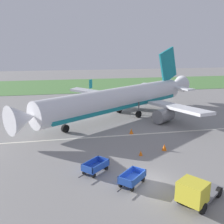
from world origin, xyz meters
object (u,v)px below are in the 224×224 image
(airplane, at_px, (123,99))
(service_truck_beside_carts, at_px, (195,192))
(baggage_cart_nearest, at_px, (132,178))
(baggage_cart_second_in_row, at_px, (95,166))
(traffic_cone_by_carts, at_px, (141,153))
(traffic_cone_near_plane, at_px, (164,147))
(traffic_cone_mid_apron, at_px, (131,131))

(airplane, distance_m, service_truck_beside_carts, 25.49)
(airplane, distance_m, baggage_cart_nearest, 22.18)
(baggage_cart_second_in_row, height_order, traffic_cone_by_carts, baggage_cart_second_in_row)
(traffic_cone_by_carts, bearing_deg, traffic_cone_near_plane, 15.44)
(traffic_cone_near_plane, xyz_separation_m, traffic_cone_by_carts, (-3.05, -0.84, -0.09))
(traffic_cone_near_plane, relative_size, traffic_cone_by_carts, 1.34)
(baggage_cart_nearest, distance_m, traffic_cone_by_carts, 6.29)
(traffic_cone_mid_apron, relative_size, traffic_cone_by_carts, 1.27)
(traffic_cone_mid_apron, distance_m, traffic_cone_by_carts, 7.21)
(baggage_cart_second_in_row, distance_m, service_truck_beside_carts, 9.30)
(traffic_cone_near_plane, bearing_deg, baggage_cart_second_in_row, -155.93)
(baggage_cart_second_in_row, relative_size, service_truck_beside_carts, 0.67)
(baggage_cart_nearest, distance_m, traffic_cone_near_plane, 8.65)
(baggage_cart_nearest, bearing_deg, traffic_cone_mid_apron, 74.82)
(baggage_cart_second_in_row, bearing_deg, traffic_cone_by_carts, 28.55)
(baggage_cart_nearest, bearing_deg, service_truck_beside_carts, -45.50)
(service_truck_beside_carts, bearing_deg, traffic_cone_by_carts, 97.00)
(traffic_cone_by_carts, bearing_deg, baggage_cart_second_in_row, -151.45)
(airplane, relative_size, baggage_cart_second_in_row, 10.69)
(airplane, relative_size, service_truck_beside_carts, 7.13)
(service_truck_beside_carts, bearing_deg, baggage_cart_nearest, 134.50)
(service_truck_beside_carts, bearing_deg, traffic_cone_near_plane, 79.74)
(traffic_cone_near_plane, xyz_separation_m, traffic_cone_mid_apron, (-2.13, 6.30, -0.02))
(traffic_cone_mid_apron, bearing_deg, traffic_cone_near_plane, -71.36)
(service_truck_beside_carts, relative_size, traffic_cone_by_carts, 8.38)
(airplane, distance_m, traffic_cone_near_plane, 15.32)
(baggage_cart_nearest, height_order, traffic_cone_near_plane, baggage_cart_nearest)
(baggage_cart_nearest, height_order, traffic_cone_mid_apron, baggage_cart_nearest)
(baggage_cart_nearest, distance_m, baggage_cart_second_in_row, 3.95)
(baggage_cart_second_in_row, relative_size, traffic_cone_by_carts, 5.59)
(baggage_cart_second_in_row, bearing_deg, traffic_cone_near_plane, 24.07)
(traffic_cone_mid_apron, bearing_deg, baggage_cart_second_in_row, -121.89)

